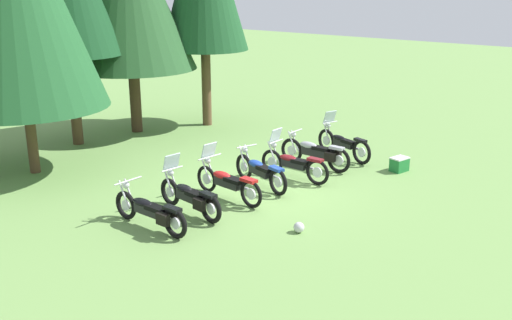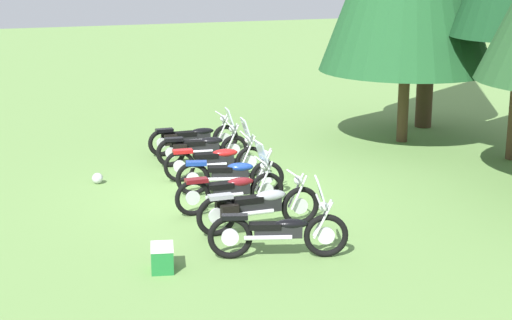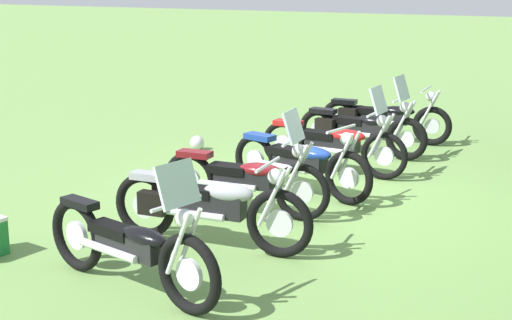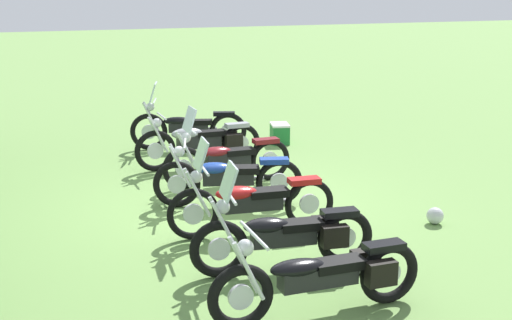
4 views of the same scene
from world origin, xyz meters
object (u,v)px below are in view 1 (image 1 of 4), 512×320
(motorcycle_6, at_px, (343,143))
(picnic_cooler, at_px, (399,164))
(motorcycle_3, at_px, (260,171))
(dropped_helmet, at_px, (299,227))
(motorcycle_2, at_px, (227,181))
(motorcycle_1, at_px, (190,196))
(motorcycle_5, at_px, (316,152))
(motorcycle_0, at_px, (151,211))
(motorcycle_4, at_px, (293,163))

(motorcycle_6, bearing_deg, picnic_cooler, -166.93)
(motorcycle_3, bearing_deg, dropped_helmet, 160.42)
(motorcycle_2, xyz_separation_m, motorcycle_3, (1.25, -0.08, -0.02))
(motorcycle_1, height_order, motorcycle_2, motorcycle_2)
(motorcycle_1, relative_size, motorcycle_6, 0.98)
(motorcycle_5, xyz_separation_m, dropped_helmet, (-4.15, -2.29, -0.36))
(motorcycle_1, relative_size, motorcycle_2, 0.96)
(motorcycle_0, height_order, dropped_helmet, motorcycle_0)
(motorcycle_3, distance_m, dropped_helmet, 3.13)
(motorcycle_1, bearing_deg, motorcycle_2, -84.30)
(motorcycle_1, distance_m, motorcycle_6, 6.32)
(motorcycle_3, xyz_separation_m, motorcycle_5, (2.35, -0.24, 0.02))
(picnic_cooler, bearing_deg, motorcycle_6, 86.20)
(motorcycle_1, bearing_deg, dropped_helmet, -157.55)
(motorcycle_6, bearing_deg, motorcycle_3, 101.69)
(motorcycle_2, bearing_deg, picnic_cooler, -111.45)
(motorcycle_0, height_order, motorcycle_2, motorcycle_2)
(motorcycle_6, bearing_deg, motorcycle_4, 106.63)
(dropped_helmet, bearing_deg, picnic_cooler, 2.07)
(motorcycle_2, height_order, motorcycle_6, motorcycle_6)
(motorcycle_2, distance_m, dropped_helmet, 2.69)
(motorcycle_2, height_order, motorcycle_5, motorcycle_2)
(picnic_cooler, distance_m, dropped_helmet, 5.43)
(motorcycle_1, distance_m, motorcycle_2, 1.30)
(picnic_cooler, bearing_deg, motorcycle_4, 141.55)
(motorcycle_5, distance_m, dropped_helmet, 4.76)
(motorcycle_5, height_order, picnic_cooler, motorcycle_5)
(motorcycle_1, distance_m, motorcycle_3, 2.56)
(motorcycle_1, xyz_separation_m, dropped_helmet, (0.75, -2.63, -0.33))
(motorcycle_0, bearing_deg, dropped_helmet, -144.30)
(motorcycle_1, height_order, motorcycle_3, motorcycle_1)
(motorcycle_0, xyz_separation_m, motorcycle_6, (7.47, -0.51, 0.04))
(motorcycle_4, height_order, motorcycle_5, motorcycle_4)
(motorcycle_0, relative_size, motorcycle_3, 1.06)
(motorcycle_5, bearing_deg, motorcycle_1, 85.26)
(picnic_cooler, xyz_separation_m, dropped_helmet, (-5.42, -0.20, -0.09))
(motorcycle_2, relative_size, motorcycle_4, 1.04)
(motorcycle_1, height_order, dropped_helmet, motorcycle_1)
(motorcycle_3, bearing_deg, motorcycle_5, -80.17)
(motorcycle_4, height_order, dropped_helmet, motorcycle_4)
(motorcycle_6, xyz_separation_m, dropped_helmet, (-5.55, -2.20, -0.35))
(motorcycle_0, height_order, motorcycle_6, motorcycle_6)
(motorcycle_0, distance_m, motorcycle_4, 4.83)
(motorcycle_2, relative_size, motorcycle_6, 1.02)
(motorcycle_0, xyz_separation_m, motorcycle_4, (4.80, -0.50, 0.04))
(motorcycle_1, relative_size, picnic_cooler, 3.90)
(motorcycle_6, bearing_deg, motorcycle_2, 102.12)
(motorcycle_5, bearing_deg, motorcycle_4, 93.00)
(motorcycle_2, bearing_deg, motorcycle_0, 92.77)
(motorcycle_0, distance_m, motorcycle_1, 1.17)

